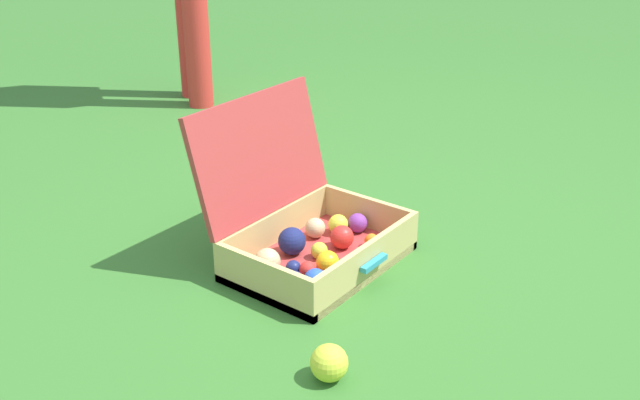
{
  "coord_description": "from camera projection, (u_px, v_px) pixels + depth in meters",
  "views": [
    {
      "loc": [
        -1.59,
        -1.1,
        1.11
      ],
      "look_at": [
        -0.05,
        0.07,
        0.21
      ],
      "focal_mm": 41.6,
      "sensor_mm": 36.0,
      "label": 1
    }
  ],
  "objects": [
    {
      "name": "ground_plane",
      "position": [
        350.0,
        264.0,
        2.22
      ],
      "size": [
        16.0,
        16.0,
        0.0
      ],
      "primitive_type": "plane",
      "color": "#336B28"
    },
    {
      "name": "open_suitcase",
      "position": [
        304.0,
        229.0,
        2.2
      ],
      "size": [
        0.52,
        0.48,
        0.48
      ],
      "color": "#B23838",
      "rests_on": "ground"
    },
    {
      "name": "stray_ball_on_grass",
      "position": [
        329.0,
        363.0,
        1.71
      ],
      "size": [
        0.09,
        0.09,
        0.09
      ],
      "primitive_type": "sphere",
      "color": "#CCDB38",
      "rests_on": "ground"
    }
  ]
}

